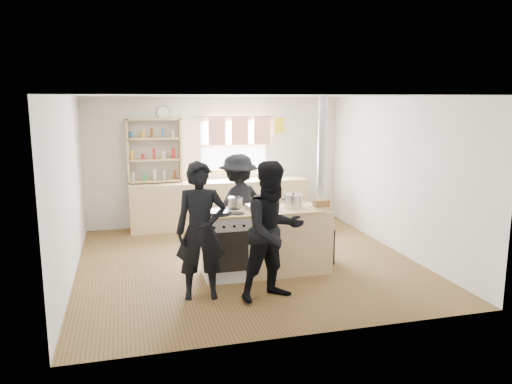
% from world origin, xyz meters
% --- Properties ---
extents(ground, '(5.00, 5.00, 0.01)m').
position_xyz_m(ground, '(0.00, 0.00, -0.01)').
color(ground, brown).
rests_on(ground, ground).
extents(back_counter, '(3.40, 0.55, 0.90)m').
position_xyz_m(back_counter, '(0.00, 2.22, 0.45)').
color(back_counter, tan).
rests_on(back_counter, ground).
extents(shelving_unit, '(1.00, 0.28, 1.20)m').
position_xyz_m(shelving_unit, '(-1.20, 2.34, 1.51)').
color(shelving_unit, tan).
rests_on(shelving_unit, back_counter).
extents(thermos, '(0.10, 0.10, 0.31)m').
position_xyz_m(thermos, '(0.81, 2.22, 1.06)').
color(thermos, silver).
rests_on(thermos, back_counter).
extents(cooking_island, '(1.97, 0.64, 0.93)m').
position_xyz_m(cooking_island, '(0.14, -0.55, 0.47)').
color(cooking_island, white).
rests_on(cooking_island, ground).
extents(skillet_greens, '(0.33, 0.33, 0.05)m').
position_xyz_m(skillet_greens, '(-0.54, -0.67, 0.96)').
color(skillet_greens, black).
rests_on(skillet_greens, cooking_island).
extents(roast_tray, '(0.36, 0.33, 0.07)m').
position_xyz_m(roast_tray, '(0.04, -0.52, 0.97)').
color(roast_tray, silver).
rests_on(roast_tray, cooking_island).
extents(stockpot_stove, '(0.21, 0.21, 0.18)m').
position_xyz_m(stockpot_stove, '(-0.25, -0.33, 1.01)').
color(stockpot_stove, '#BABABC').
rests_on(stockpot_stove, cooking_island).
extents(stockpot_counter, '(0.28, 0.28, 0.21)m').
position_xyz_m(stockpot_counter, '(0.57, -0.50, 1.02)').
color(stockpot_counter, silver).
rests_on(stockpot_counter, cooking_island).
extents(bread_board, '(0.30, 0.22, 0.12)m').
position_xyz_m(bread_board, '(0.93, -0.66, 0.98)').
color(bread_board, tan).
rests_on(bread_board, cooking_island).
extents(flue_heater, '(0.35, 0.35, 2.50)m').
position_xyz_m(flue_heater, '(1.07, -0.30, 0.64)').
color(flue_heater, black).
rests_on(flue_heater, ground).
extents(person_near_left, '(0.67, 0.48, 1.72)m').
position_xyz_m(person_near_left, '(-0.87, -1.20, 0.86)').
color(person_near_left, black).
rests_on(person_near_left, ground).
extents(person_near_right, '(0.98, 0.85, 1.73)m').
position_xyz_m(person_near_right, '(-0.02, -1.46, 0.87)').
color(person_near_right, black).
rests_on(person_near_right, ground).
extents(person_far, '(1.20, 0.98, 1.62)m').
position_xyz_m(person_far, '(-0.05, 0.34, 0.81)').
color(person_far, black).
rests_on(person_far, ground).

